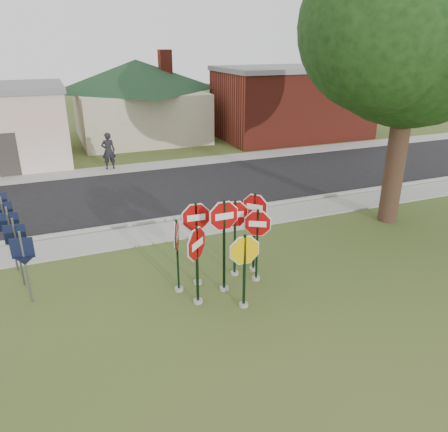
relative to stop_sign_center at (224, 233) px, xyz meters
name	(u,v)px	position (x,y,z in m)	size (l,w,h in m)	color
ground	(246,311)	(0.13, -1.16, -1.71)	(120.00, 120.00, 0.00)	#374F1D
sidewalk_near	(182,229)	(0.13, 4.34, -1.68)	(60.00, 1.60, 0.06)	gray
road	(153,192)	(0.13, 8.84, -1.69)	(60.00, 7.00, 0.04)	black
sidewalk_far	(134,168)	(0.13, 13.14, -1.68)	(60.00, 1.60, 0.06)	gray
curb	(175,218)	(0.13, 5.34, -1.64)	(60.00, 0.20, 0.14)	gray
stop_sign_center	(224,233)	(0.00, 0.00, 0.00)	(1.09, 0.24, 2.72)	gray
stop_sign_yellow	(244,263)	(0.17, -0.92, -0.46)	(1.06, 0.24, 2.12)	gray
stop_sign_left	(197,255)	(-0.86, -0.33, -0.33)	(0.87, 0.81, 2.27)	gray
stop_sign_right	(257,236)	(1.05, 0.17, -0.36)	(0.90, 0.52, 2.25)	gray
stop_sign_back_right	(235,228)	(0.60, 0.68, -0.23)	(1.05, 0.24, 2.41)	gray
stop_sign_back_left	(196,232)	(-0.56, 0.59, -0.14)	(1.07, 0.24, 2.54)	gray
stop_sign_far_right	(255,222)	(1.23, 0.72, -0.16)	(0.71, 0.76, 2.52)	gray
stop_sign_far_left	(177,247)	(-1.15, 0.43, -0.39)	(0.45, 1.03, 2.20)	gray
route_sign_row	(11,232)	(-5.27, 3.34, -0.49)	(1.43, 4.63, 2.00)	#59595E
building_house	(137,84)	(2.14, 20.84, 1.94)	(11.60, 11.60, 6.20)	#BDB596
building_brick	(293,102)	(12.13, 17.34, 0.69)	(10.20, 6.20, 4.75)	maroon
oak_tree	(417,18)	(7.63, 2.34, 5.31)	(10.60, 10.00, 10.53)	#311F16
bg_tree_right	(349,50)	(22.13, 24.84, 3.87)	(5.60, 5.60, 8.40)	#311F16
pedestrian	(108,151)	(-1.09, 13.35, -0.69)	(0.70, 0.46, 1.92)	black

